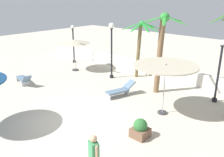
% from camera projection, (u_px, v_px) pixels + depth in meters
% --- Properties ---
extents(ground_plane, '(56.00, 56.00, 0.00)m').
position_uv_depth(ground_plane, '(70.00, 121.00, 11.74)').
color(ground_plane, beige).
extents(boundary_wall, '(25.20, 0.30, 0.93)m').
position_uv_depth(boundary_wall, '(164.00, 72.00, 17.64)').
color(boundary_wall, silver).
rests_on(boundary_wall, ground_plane).
extents(patio_umbrella_0, '(3.14, 3.14, 2.67)m').
position_uv_depth(patio_umbrella_0, '(166.00, 67.00, 11.69)').
color(patio_umbrella_0, '#333338').
rests_on(patio_umbrella_0, ground_plane).
extents(patio_umbrella_2, '(2.57, 2.57, 2.54)m').
position_uv_depth(patio_umbrella_2, '(74.00, 42.00, 18.87)').
color(patio_umbrella_2, '#333338').
rests_on(patio_umbrella_2, ground_plane).
extents(palm_tree_0, '(2.80, 2.61, 4.87)m').
position_uv_depth(palm_tree_0, '(161.00, 44.00, 14.18)').
color(palm_tree_0, brown).
rests_on(palm_tree_0, ground_plane).
extents(palm_tree_2, '(2.91, 2.92, 4.12)m').
position_uv_depth(palm_tree_2, '(140.00, 40.00, 17.03)').
color(palm_tree_2, brown).
rests_on(palm_tree_2, ground_plane).
extents(lamp_post_0, '(0.33, 0.33, 3.55)m').
position_uv_depth(lamp_post_0, '(219.00, 67.00, 13.20)').
color(lamp_post_0, black).
rests_on(lamp_post_0, ground_plane).
extents(lamp_post_1, '(0.41, 0.41, 3.99)m').
position_uv_depth(lamp_post_1, '(112.00, 42.00, 17.00)').
color(lamp_post_1, black).
rests_on(lamp_post_1, ground_plane).
extents(lamp_post_2, '(0.32, 0.32, 3.32)m').
position_uv_depth(lamp_post_2, '(73.00, 42.00, 21.30)').
color(lamp_post_2, black).
rests_on(lamp_post_2, ground_plane).
extents(lounge_chair_0, '(1.96, 0.93, 0.84)m').
position_uv_depth(lounge_chair_0, '(24.00, 79.00, 16.44)').
color(lounge_chair_0, '#B7B7BC').
rests_on(lounge_chair_0, ground_plane).
extents(lounge_chair_1, '(1.05, 1.96, 0.84)m').
position_uv_depth(lounge_chair_1, '(121.00, 90.00, 14.54)').
color(lounge_chair_1, '#B7B7BC').
rests_on(lounge_chair_1, ground_plane).
extents(guest_0, '(0.53, 0.35, 1.70)m').
position_uv_depth(guest_0, '(94.00, 154.00, 7.63)').
color(guest_0, gold).
rests_on(guest_0, ground_plane).
extents(planter, '(0.70, 0.70, 0.85)m').
position_uv_depth(planter, '(140.00, 129.00, 10.30)').
color(planter, brown).
rests_on(planter, ground_plane).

